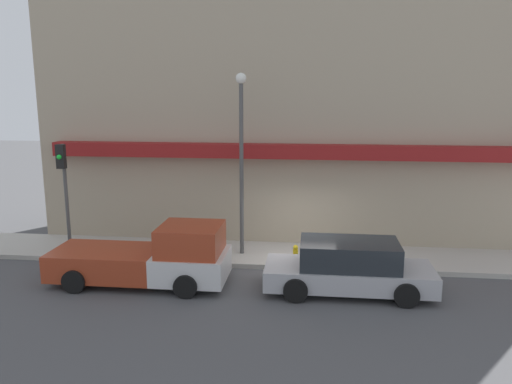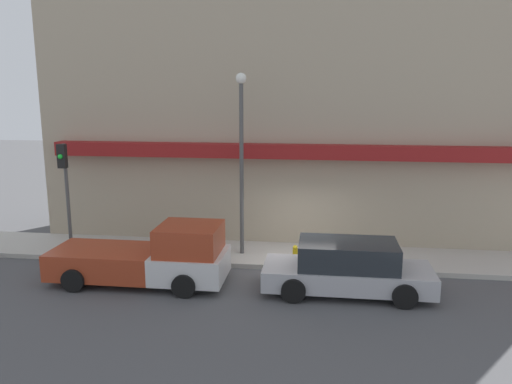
{
  "view_description": "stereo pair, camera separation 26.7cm",
  "coord_description": "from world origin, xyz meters",
  "views": [
    {
      "loc": [
        0.4,
        -15.31,
        5.68
      ],
      "look_at": [
        -1.47,
        1.02,
        2.36
      ],
      "focal_mm": 35.0,
      "sensor_mm": 36.0,
      "label": 1
    },
    {
      "loc": [
        0.67,
        -15.28,
        5.68
      ],
      "look_at": [
        -1.47,
        1.02,
        2.36
      ],
      "focal_mm": 35.0,
      "sensor_mm": 36.0,
      "label": 2
    }
  ],
  "objects": [
    {
      "name": "parked_car",
      "position": [
        1.5,
        -1.55,
        0.73
      ],
      "size": [
        4.78,
        2.0,
        1.51
      ],
      "rotation": [
        0.0,
        0.0,
        -0.02
      ],
      "color": "#ADADB2",
      "rests_on": "ground"
    },
    {
      "name": "sidewalk",
      "position": [
        0.0,
        1.28,
        0.08
      ],
      "size": [
        36.0,
        2.56,
        0.16
      ],
      "color": "#B7B2A8",
      "rests_on": "ground"
    },
    {
      "name": "street_lamp",
      "position": [
        -1.97,
        1.11,
        3.94
      ],
      "size": [
        0.36,
        0.36,
        6.12
      ],
      "color": "#4C4C4C",
      "rests_on": "sidewalk"
    },
    {
      "name": "traffic_light",
      "position": [
        -7.86,
        0.27,
        2.78
      ],
      "size": [
        0.28,
        0.42,
        3.81
      ],
      "color": "#4C4C4C",
      "rests_on": "sidewalk"
    },
    {
      "name": "fire_hydrant",
      "position": [
        -0.09,
        0.42,
        0.45
      ],
      "size": [
        0.17,
        0.17,
        0.58
      ],
      "color": "yellow",
      "rests_on": "sidewalk"
    },
    {
      "name": "building",
      "position": [
        0.01,
        4.04,
        5.38
      ],
      "size": [
        19.8,
        3.8,
        10.79
      ],
      "color": "tan",
      "rests_on": "ground"
    },
    {
      "name": "pickup_truck",
      "position": [
        -4.31,
        -1.55,
        0.8
      ],
      "size": [
        5.28,
        2.12,
        1.84
      ],
      "rotation": [
        0.0,
        0.0,
        -0.04
      ],
      "color": "silver",
      "rests_on": "ground"
    },
    {
      "name": "ground_plane",
      "position": [
        0.0,
        0.0,
        0.0
      ],
      "size": [
        80.0,
        80.0,
        0.0
      ],
      "primitive_type": "plane",
      "color": "#4C4C4F"
    }
  ]
}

